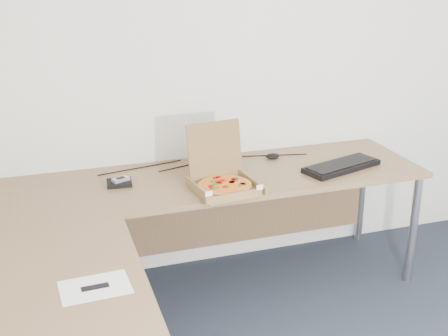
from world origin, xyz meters
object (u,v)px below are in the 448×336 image
object	(u,v)px
wallet	(119,183)
keyboard	(341,166)
pizza_box	(224,182)
drinking_glass	(223,154)
desk	(171,220)

from	to	relation	value
wallet	keyboard	bearing A→B (deg)	-1.45
pizza_box	drinking_glass	xyz separation A→B (m)	(0.12, 0.39, 0.02)
drinking_glass	wallet	world-z (taller)	drinking_glass
desk	keyboard	size ratio (longest dim) A/B	5.14
desk	pizza_box	size ratio (longest dim) A/B	6.72
desk	drinking_glass	size ratio (longest dim) A/B	21.60
pizza_box	wallet	distance (m)	0.58
pizza_box	wallet	size ratio (longest dim) A/B	2.78
pizza_box	keyboard	xyz separation A→B (m)	(0.76, 0.08, -0.02)
pizza_box	drinking_glass	bearing A→B (deg)	65.38
keyboard	drinking_glass	bearing A→B (deg)	136.72
drinking_glass	wallet	bearing A→B (deg)	-166.51
drinking_glass	keyboard	xyz separation A→B (m)	(0.63, -0.31, -0.04)
drinking_glass	keyboard	distance (m)	0.71
drinking_glass	desk	bearing A→B (deg)	-127.33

